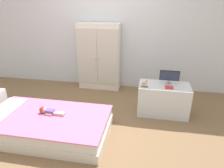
% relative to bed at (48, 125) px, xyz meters
% --- Properties ---
extents(ground_plane, '(10.00, 10.00, 0.02)m').
position_rel_bed_xyz_m(ground_plane, '(0.47, 0.35, -0.15)').
color(ground_plane, brown).
extents(back_wall, '(6.40, 0.05, 2.70)m').
position_rel_bed_xyz_m(back_wall, '(0.47, 1.92, 1.21)').
color(back_wall, silver).
rests_on(back_wall, ground_plane).
extents(bed, '(1.73, 0.97, 0.28)m').
position_rel_bed_xyz_m(bed, '(0.00, 0.00, 0.00)').
color(bed, silver).
rests_on(bed, ground_plane).
extents(pillow, '(0.32, 0.70, 0.05)m').
position_rel_bed_xyz_m(pillow, '(-0.67, 0.00, 0.17)').
color(pillow, silver).
rests_on(pillow, bed).
extents(doll, '(0.39, 0.14, 0.10)m').
position_rel_bed_xyz_m(doll, '(-0.03, 0.08, 0.18)').
color(doll, '#6B4CB2').
rests_on(doll, bed).
extents(wardrobe, '(0.86, 0.32, 1.37)m').
position_rel_bed_xyz_m(wardrobe, '(0.35, 1.73, 0.55)').
color(wardrobe, white).
rests_on(wardrobe, ground_plane).
extents(tv_stand, '(0.82, 0.44, 0.52)m').
position_rel_bed_xyz_m(tv_stand, '(1.65, 0.87, 0.12)').
color(tv_stand, silver).
rests_on(tv_stand, ground_plane).
extents(tv_monitor, '(0.32, 0.10, 0.23)m').
position_rel_bed_xyz_m(tv_monitor, '(1.72, 0.95, 0.51)').
color(tv_monitor, '#99999E').
rests_on(tv_monitor, tv_stand).
extents(rocking_horse_toy, '(0.11, 0.04, 0.13)m').
position_rel_bed_xyz_m(rocking_horse_toy, '(1.34, 0.74, 0.45)').
color(rocking_horse_toy, '#8E6642').
rests_on(rocking_horse_toy, tv_stand).
extents(book_red, '(0.13, 0.11, 0.02)m').
position_rel_bed_xyz_m(book_red, '(1.71, 0.78, 0.39)').
color(book_red, '#CC3838').
rests_on(book_red, tv_stand).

